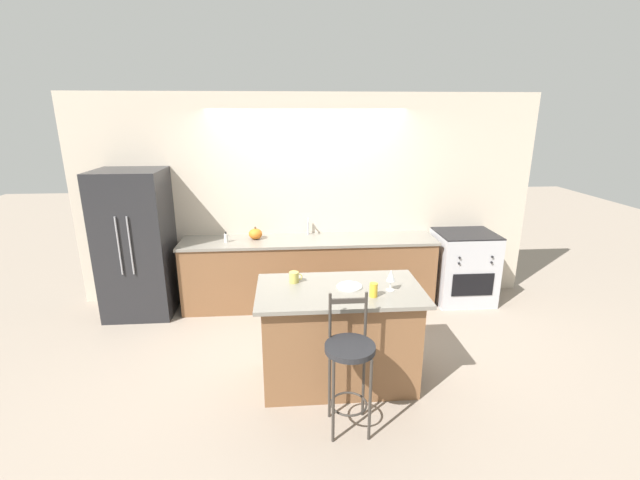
% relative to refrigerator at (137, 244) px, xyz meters
% --- Properties ---
extents(ground_plane, '(18.00, 18.00, 0.00)m').
position_rel_refrigerator_xyz_m(ground_plane, '(2.13, -0.29, -0.91)').
color(ground_plane, gray).
extents(wall_back, '(6.00, 0.07, 2.70)m').
position_rel_refrigerator_xyz_m(wall_back, '(2.13, 0.38, 0.44)').
color(wall_back, beige).
rests_on(wall_back, ground_plane).
extents(back_counter, '(3.26, 0.65, 0.90)m').
position_rel_refrigerator_xyz_m(back_counter, '(2.13, 0.07, -0.46)').
color(back_counter, brown).
rests_on(back_counter, ground_plane).
extents(sink_faucet, '(0.02, 0.13, 0.22)m').
position_rel_refrigerator_xyz_m(sink_faucet, '(2.13, 0.27, 0.13)').
color(sink_faucet, '#ADAFB5').
rests_on(sink_faucet, back_counter).
extents(kitchen_island, '(1.49, 0.85, 0.94)m').
position_rel_refrigerator_xyz_m(kitchen_island, '(2.31, -1.65, -0.43)').
color(kitchen_island, brown).
rests_on(kitchen_island, ground_plane).
extents(refrigerator, '(0.80, 0.75, 1.81)m').
position_rel_refrigerator_xyz_m(refrigerator, '(0.00, 0.00, 0.00)').
color(refrigerator, '#232326').
rests_on(refrigerator, ground_plane).
extents(oven_range, '(0.75, 0.69, 0.95)m').
position_rel_refrigerator_xyz_m(oven_range, '(4.19, 0.03, -0.43)').
color(oven_range, '#B7B7BC').
rests_on(oven_range, ground_plane).
extents(bar_stool_near, '(0.39, 0.39, 1.13)m').
position_rel_refrigerator_xyz_m(bar_stool_near, '(2.31, -2.30, -0.29)').
color(bar_stool_near, '#332D28').
rests_on(bar_stool_near, ground_plane).
extents(dinner_plate, '(0.23, 0.23, 0.02)m').
position_rel_refrigerator_xyz_m(dinner_plate, '(2.40, -1.63, 0.04)').
color(dinner_plate, white).
rests_on(dinner_plate, kitchen_island).
extents(wine_glass, '(0.08, 0.08, 0.19)m').
position_rel_refrigerator_xyz_m(wine_glass, '(2.75, -1.72, 0.17)').
color(wine_glass, white).
rests_on(wine_glass, kitchen_island).
extents(coffee_mug, '(0.12, 0.09, 0.10)m').
position_rel_refrigerator_xyz_m(coffee_mug, '(1.91, -1.47, 0.08)').
color(coffee_mug, '#C1B251').
rests_on(coffee_mug, kitchen_island).
extents(tumbler_cup, '(0.07, 0.07, 0.12)m').
position_rel_refrigerator_xyz_m(tumbler_cup, '(2.58, -1.84, 0.09)').
color(tumbler_cup, gold).
rests_on(tumbler_cup, kitchen_island).
extents(pumpkin_decoration, '(0.17, 0.17, 0.16)m').
position_rel_refrigerator_xyz_m(pumpkin_decoration, '(1.45, 0.12, 0.06)').
color(pumpkin_decoration, orange).
rests_on(pumpkin_decoration, back_counter).
extents(soap_bottle, '(0.05, 0.05, 0.13)m').
position_rel_refrigerator_xyz_m(soap_bottle, '(1.09, 0.01, 0.05)').
color(soap_bottle, silver).
rests_on(soap_bottle, back_counter).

